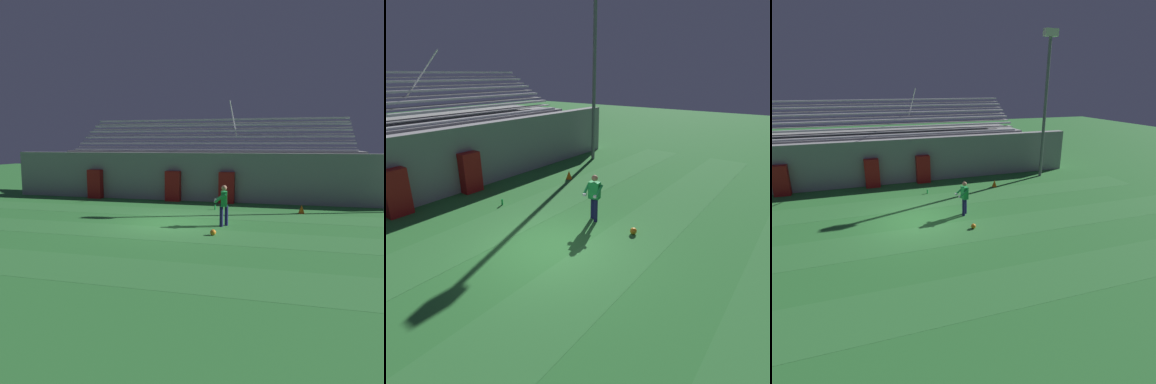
{
  "view_description": "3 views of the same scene",
  "coord_description": "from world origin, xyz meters",
  "views": [
    {
      "loc": [
        4.74,
        -14.74,
        3.31
      ],
      "look_at": [
        1.33,
        -1.08,
        1.5
      ],
      "focal_mm": 35.0,
      "sensor_mm": 36.0,
      "label": 1
    },
    {
      "loc": [
        -6.26,
        -5.78,
        4.92
      ],
      "look_at": [
        1.26,
        -0.12,
        1.42
      ],
      "focal_mm": 30.0,
      "sensor_mm": 36.0,
      "label": 2
    },
    {
      "loc": [
        -2.2,
        -13.71,
        6.05
      ],
      "look_at": [
        1.97,
        -1.15,
        1.57
      ],
      "focal_mm": 30.0,
      "sensor_mm": 36.0,
      "label": 3
    }
  ],
  "objects": [
    {
      "name": "turf_stripe_mid",
      "position": [
        0.0,
        -1.8,
        0.0
      ],
      "size": [
        28.0,
        2.1,
        0.01
      ],
      "primitive_type": "cube",
      "color": "#337A38",
      "rests_on": "ground"
    },
    {
      "name": "traffic_cone",
      "position": [
        5.55,
        3.67,
        0.21
      ],
      "size": [
        0.3,
        0.3,
        0.42
      ],
      "primitive_type": "cone",
      "color": "orange",
      "rests_on": "ground"
    },
    {
      "name": "ground_plane",
      "position": [
        0.0,
        0.0,
        0.0
      ],
      "size": [
        80.0,
        80.0,
        0.0
      ],
      "primitive_type": "plane",
      "color": "#2D7533"
    },
    {
      "name": "goalkeeper",
      "position": [
        2.37,
        0.01,
        0.95
      ],
      "size": [
        0.59,
        0.63,
        1.67
      ],
      "color": "#19194C",
      "rests_on": "ground"
    },
    {
      "name": "padding_pillar_gate_left",
      "position": [
        -1.57,
        5.95,
        0.88
      ],
      "size": [
        0.86,
        0.44,
        1.75
      ],
      "primitive_type": "cube",
      "color": "maroon",
      "rests_on": "ground"
    },
    {
      "name": "bleacher_stand",
      "position": [
        0.0,
        9.19,
        1.51
      ],
      "size": [
        18.0,
        4.75,
        5.83
      ],
      "color": "gray",
      "rests_on": "ground"
    },
    {
      "name": "turf_stripe_near",
      "position": [
        0.0,
        -6.0,
        0.0
      ],
      "size": [
        28.0,
        2.1,
        0.01
      ],
      "primitive_type": "cube",
      "color": "#337A38",
      "rests_on": "ground"
    },
    {
      "name": "soccer_ball",
      "position": [
        2.25,
        -1.62,
        0.11
      ],
      "size": [
        0.22,
        0.22,
        0.22
      ],
      "primitive_type": "sphere",
      "color": "orange",
      "rests_on": "ground"
    },
    {
      "name": "padding_pillar_gate_right",
      "position": [
        1.57,
        5.95,
        0.88
      ],
      "size": [
        0.86,
        0.44,
        1.75
      ],
      "primitive_type": "cube",
      "color": "maroon",
      "rests_on": "ground"
    },
    {
      "name": "turf_stripe_far",
      "position": [
        0.0,
        2.4,
        0.0
      ],
      "size": [
        28.0,
        2.1,
        0.01
      ],
      "primitive_type": "cube",
      "color": "#337A38",
      "rests_on": "ground"
    },
    {
      "name": "water_bottle",
      "position": [
        1.34,
        3.71,
        0.12
      ],
      "size": [
        0.07,
        0.07,
        0.24
      ],
      "primitive_type": "cylinder",
      "color": "green",
      "rests_on": "ground"
    },
    {
      "name": "floodlight_pole",
      "position": [
        9.56,
        4.98,
        5.72
      ],
      "size": [
        0.9,
        0.36,
        9.22
      ],
      "color": "slate",
      "rests_on": "ground"
    },
    {
      "name": "back_wall",
      "position": [
        0.0,
        6.5,
        1.4
      ],
      "size": [
        24.0,
        0.6,
        2.8
      ],
      "primitive_type": "cube",
      "color": "gray",
      "rests_on": "ground"
    },
    {
      "name": "padding_pillar_far_left",
      "position": [
        -6.56,
        5.95,
        0.88
      ],
      "size": [
        0.86,
        0.44,
        1.75
      ],
      "primitive_type": "cube",
      "color": "maroon",
      "rests_on": "ground"
    }
  ]
}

